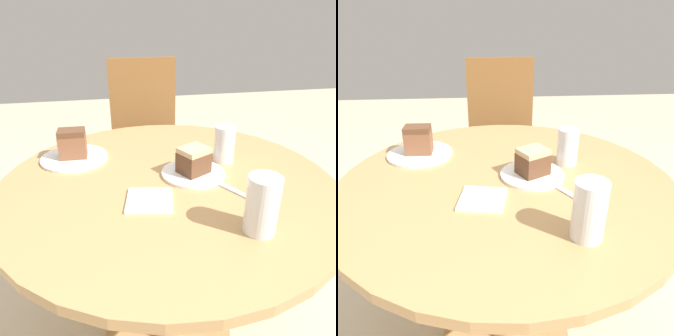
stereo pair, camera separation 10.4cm
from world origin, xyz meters
TOP-DOWN VIEW (x-y plane):
  - ground_plane at (0.00, 0.00)m, footprint 8.00×8.00m
  - table at (0.00, 0.00)m, footprint 1.08×1.08m
  - chair at (0.05, 0.95)m, footprint 0.43×0.45m
  - plate_near at (0.09, 0.02)m, footprint 0.21×0.21m
  - plate_far at (-0.31, 0.22)m, footprint 0.24×0.24m
  - cake_slice_near at (0.09, 0.02)m, footprint 0.12×0.11m
  - cake_slice_far at (-0.31, 0.22)m, footprint 0.10×0.07m
  - glass_lemonade at (0.22, 0.10)m, footprint 0.07×0.07m
  - glass_water at (0.17, -0.31)m, footprint 0.08×0.08m
  - napkin_stack at (-0.08, -0.12)m, footprint 0.15×0.15m
  - fork at (0.17, -0.09)m, footprint 0.11×0.16m

SIDE VIEW (x-z plane):
  - ground_plane at x=0.00m, z-range 0.00..0.00m
  - chair at x=0.05m, z-range 0.01..0.98m
  - table at x=0.00m, z-range 0.20..0.94m
  - fork at x=0.17m, z-range 0.74..0.75m
  - napkin_stack at x=-0.08m, z-range 0.74..0.75m
  - plate_near at x=0.09m, z-range 0.74..0.75m
  - plate_far at x=-0.31m, z-range 0.74..0.75m
  - cake_slice_near at x=0.09m, z-range 0.75..0.84m
  - glass_lemonade at x=0.22m, z-range 0.74..0.87m
  - cake_slice_far at x=-0.31m, z-range 0.75..0.86m
  - glass_water at x=0.17m, z-range 0.73..0.88m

